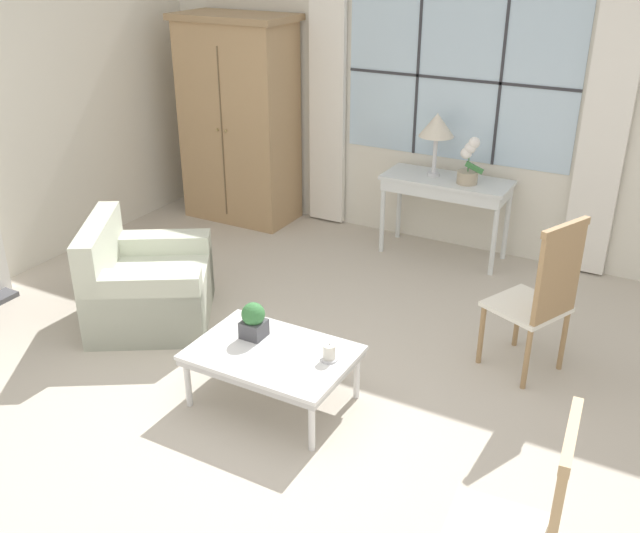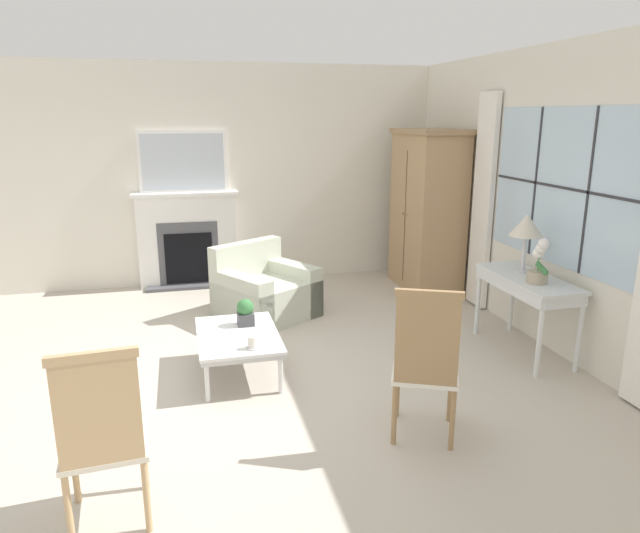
# 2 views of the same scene
# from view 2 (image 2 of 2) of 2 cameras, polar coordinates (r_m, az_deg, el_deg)

# --- Properties ---
(ground_plane) EXTENTS (14.00, 14.00, 0.00)m
(ground_plane) POSITION_cam_2_polar(r_m,az_deg,el_deg) (4.98, -8.67, -10.99)
(ground_plane) COLOR #BCB2A3
(wall_back_windowed) EXTENTS (7.20, 0.14, 2.80)m
(wall_back_windowed) POSITION_cam_2_polar(r_m,az_deg,el_deg) (5.65, 23.03, 5.88)
(wall_back_windowed) COLOR silver
(wall_back_windowed) RESTS_ON ground_plane
(wall_left) EXTENTS (0.06, 7.20, 2.80)m
(wall_left) POSITION_cam_2_polar(r_m,az_deg,el_deg) (7.60, -6.72, 9.06)
(wall_left) COLOR silver
(wall_left) RESTS_ON ground_plane
(fireplace) EXTENTS (0.34, 1.32, 1.98)m
(fireplace) POSITION_cam_2_polar(r_m,az_deg,el_deg) (7.53, -13.11, 3.21)
(fireplace) COLOR #515156
(fireplace) RESTS_ON ground_plane
(armoire) EXTENTS (1.15, 0.65, 2.00)m
(armoire) POSITION_cam_2_polar(r_m,az_deg,el_deg) (7.30, 10.67, 5.54)
(armoire) COLOR tan
(armoire) RESTS_ON ground_plane
(console_table) EXTENTS (1.11, 0.47, 0.73)m
(console_table) POSITION_cam_2_polar(r_m,az_deg,el_deg) (5.57, 20.04, -1.84)
(console_table) COLOR silver
(console_table) RESTS_ON ground_plane
(table_lamp) EXTENTS (0.31, 0.31, 0.55)m
(table_lamp) POSITION_cam_2_polar(r_m,az_deg,el_deg) (5.57, 19.95, 3.79)
(table_lamp) COLOR silver
(table_lamp) RESTS_ON console_table
(potted_orchid) EXTENTS (0.23, 0.18, 0.41)m
(potted_orchid) POSITION_cam_2_polar(r_m,az_deg,el_deg) (5.33, 21.05, 0.21)
(potted_orchid) COLOR tan
(potted_orchid) RESTS_ON console_table
(armchair_upholstered) EXTENTS (1.20, 1.22, 0.79)m
(armchair_upholstered) POSITION_cam_2_polar(r_m,az_deg,el_deg) (6.30, -5.55, -2.64)
(armchair_upholstered) COLOR beige
(armchair_upholstered) RESTS_ON ground_plane
(side_chair_wooden) EXTENTS (0.58, 0.58, 1.11)m
(side_chair_wooden) POSITION_cam_2_polar(r_m,az_deg,el_deg) (3.87, 10.55, -9.01)
(side_chair_wooden) COLOR white
(side_chair_wooden) RESTS_ON ground_plane
(accent_chair_wooden) EXTENTS (0.47, 0.47, 1.07)m
(accent_chair_wooden) POSITION_cam_2_polar(r_m,az_deg,el_deg) (3.25, -20.97, -15.13)
(accent_chair_wooden) COLOR beige
(accent_chair_wooden) RESTS_ON ground_plane
(coffee_table) EXTENTS (0.98, 0.68, 0.37)m
(coffee_table) POSITION_cam_2_polar(r_m,az_deg,el_deg) (4.93, -8.21, -7.07)
(coffee_table) COLOR silver
(coffee_table) RESTS_ON ground_plane
(potted_plant_small) EXTENTS (0.15, 0.15, 0.24)m
(potted_plant_small) POSITION_cam_2_polar(r_m,az_deg,el_deg) (5.06, -7.47, -4.53)
(potted_plant_small) COLOR #4C4C51
(potted_plant_small) RESTS_ON coffee_table
(pillar_candle) EXTENTS (0.11, 0.11, 0.11)m
(pillar_candle) POSITION_cam_2_polar(r_m,az_deg,el_deg) (4.58, -6.77, -7.60)
(pillar_candle) COLOR silver
(pillar_candle) RESTS_ON coffee_table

